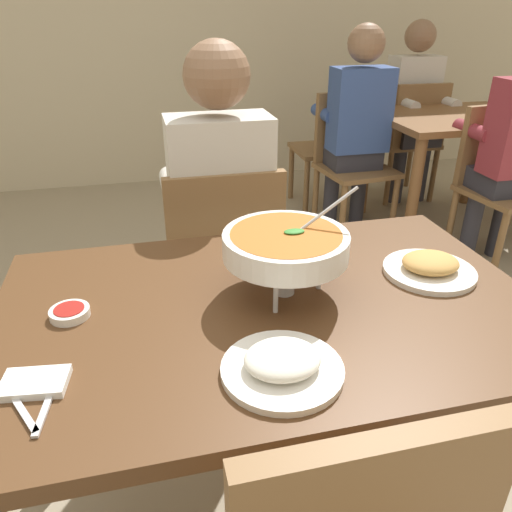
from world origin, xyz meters
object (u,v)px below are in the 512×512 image
(diner_main, at_px, (219,203))
(patron_bg_left, at_px, (356,121))
(rice_plate, at_px, (282,364))
(patron_bg_right, at_px, (414,103))
(chair_bg_corner, at_px, (337,139))
(sauce_dish, at_px, (70,312))
(chair_bg_left, at_px, (350,155))
(appetizer_plate, at_px, (430,267))
(chair_bg_right, at_px, (410,136))
(curry_bowl, at_px, (286,246))
(chair_diner_main, at_px, (223,264))
(dining_table_main, at_px, (270,341))
(dining_table_far, at_px, (453,136))
(chair_bg_middle, at_px, (498,176))

(diner_main, bearing_deg, patron_bg_left, 48.40)
(rice_plate, distance_m, patron_bg_right, 3.25)
(rice_plate, relative_size, chair_bg_corner, 0.27)
(sauce_dish, distance_m, chair_bg_left, 2.52)
(appetizer_plate, bearing_deg, chair_bg_left, 71.88)
(chair_bg_left, xyz_separation_m, patron_bg_right, (0.68, 0.44, 0.24))
(diner_main, distance_m, chair_bg_right, 2.44)
(patron_bg_left, bearing_deg, curry_bowl, -118.48)
(chair_diner_main, distance_m, sauce_dish, 0.84)
(rice_plate, bearing_deg, dining_table_main, 79.98)
(patron_bg_left, height_order, patron_bg_right, same)
(dining_table_far, xyz_separation_m, chair_bg_middle, (-0.01, -0.50, -0.12))
(curry_bowl, height_order, appetizer_plate, curry_bowl)
(appetizer_plate, xyz_separation_m, chair_bg_middle, (1.30, 1.35, -0.28))
(patron_bg_left, bearing_deg, dining_table_far, -5.18)
(chair_bg_middle, bearing_deg, chair_bg_right, 89.51)
(rice_plate, xyz_separation_m, chair_bg_left, (1.13, 2.26, -0.28))
(diner_main, height_order, sauce_dish, diner_main)
(appetizer_plate, xyz_separation_m, chair_bg_left, (0.64, 1.97, -0.28))
(chair_diner_main, distance_m, curry_bowl, 0.77)
(sauce_dish, height_order, patron_bg_right, patron_bg_right)
(diner_main, height_order, dining_table_far, diner_main)
(chair_bg_middle, bearing_deg, chair_diner_main, -158.35)
(diner_main, distance_m, appetizer_plate, 0.82)
(diner_main, relative_size, patron_bg_left, 1.00)
(chair_bg_corner, bearing_deg, curry_bowl, -114.97)
(patron_bg_left, bearing_deg, sauce_dish, -129.10)
(chair_bg_middle, bearing_deg, appetizer_plate, -133.89)
(curry_bowl, bearing_deg, chair_diner_main, 93.86)
(dining_table_main, bearing_deg, dining_table_far, 47.09)
(sauce_dish, relative_size, patron_bg_right, 0.07)
(rice_plate, bearing_deg, patron_bg_left, 62.87)
(chair_bg_left, distance_m, chair_bg_middle, 0.90)
(rice_plate, relative_size, patron_bg_right, 0.18)
(chair_diner_main, xyz_separation_m, chair_bg_left, (1.09, 1.31, 0.00))
(chair_diner_main, bearing_deg, diner_main, 90.00)
(chair_diner_main, distance_m, chair_bg_corner, 2.11)
(dining_table_main, height_order, curry_bowl, curry_bowl)
(dining_table_main, bearing_deg, patron_bg_left, 60.95)
(diner_main, distance_m, patron_bg_right, 2.47)
(diner_main, bearing_deg, chair_bg_middle, 20.71)
(appetizer_plate, bearing_deg, diner_main, 122.75)
(chair_diner_main, xyz_separation_m, chair_bg_middle, (1.75, 0.69, 0.00))
(rice_plate, bearing_deg, chair_bg_left, 63.35)
(curry_bowl, xyz_separation_m, chair_bg_corner, (1.13, 2.42, -0.38))
(chair_bg_left, bearing_deg, chair_bg_corner, 79.72)
(diner_main, height_order, appetizer_plate, diner_main)
(sauce_dish, bearing_deg, chair_bg_middle, 31.29)
(chair_bg_corner, height_order, patron_bg_left, patron_bg_left)
(dining_table_main, distance_m, dining_table_far, 2.58)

